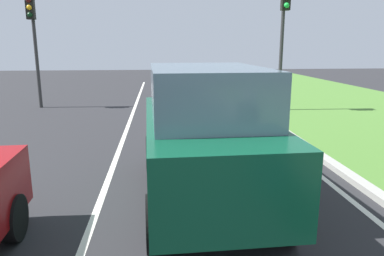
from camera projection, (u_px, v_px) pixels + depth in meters
The scene contains 7 objects.
ground_plane at pixel (148, 134), 10.85m from camera, with size 60.00×60.00×0.00m, color #262628.
lane_line_center at pixel (125, 135), 10.78m from camera, with size 0.12×32.00×0.01m, color silver.
lane_line_right_edge at pixel (265, 132), 11.17m from camera, with size 0.12×32.00×0.01m, color silver.
curb_right at pixel (281, 130), 11.20m from camera, with size 0.24×48.00×0.12m, color #9E9B93.
car_suv_ahead at pixel (205, 134), 5.98m from camera, with size 2.08×4.56×2.28m.
traffic_light_near_right at pixel (284, 24), 13.82m from camera, with size 0.32×0.50×4.97m.
traffic_light_overhead_left at pixel (33, 29), 14.75m from camera, with size 0.32×0.50×4.86m.
Camera 1 is at (0.33, 3.39, 2.60)m, focal length 33.82 mm.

